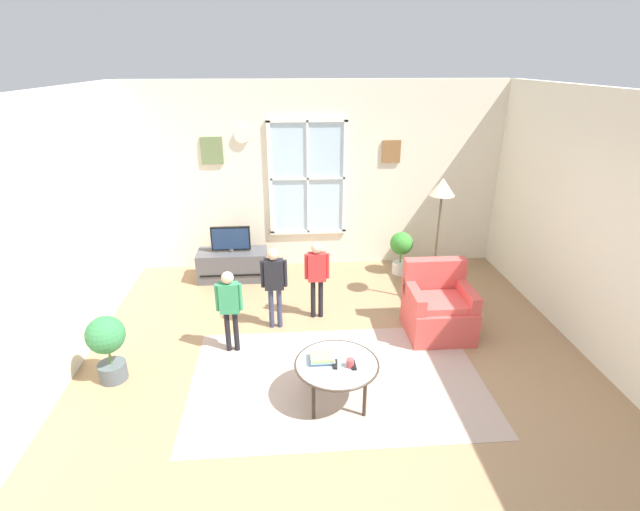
{
  "coord_description": "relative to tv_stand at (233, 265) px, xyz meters",
  "views": [
    {
      "loc": [
        -0.52,
        -4.03,
        3.15
      ],
      "look_at": [
        -0.16,
        0.67,
        1.15
      ],
      "focal_mm": 26.36,
      "sensor_mm": 36.0,
      "label": 1
    }
  ],
  "objects": [
    {
      "name": "side_wall_right",
      "position": [
        4.26,
        -2.59,
        1.21
      ],
      "size": [
        0.12,
        6.17,
        2.87
      ],
      "color": "silver",
      "rests_on": "ground_plane"
    },
    {
      "name": "remote_near_books",
      "position": [
        1.43,
        -2.96,
        0.22
      ],
      "size": [
        0.04,
        0.14,
        0.02
      ],
      "primitive_type": "cube",
      "rotation": [
        0.0,
        0.0,
        -0.0
      ],
      "color": "black",
      "rests_on": "coffee_table"
    },
    {
      "name": "tv_stand",
      "position": [
        0.0,
        0.0,
        0.0
      ],
      "size": [
        1.04,
        0.47,
        0.45
      ],
      "color": "#4C4C51",
      "rests_on": "ground_plane"
    },
    {
      "name": "floor_lamp",
      "position": [
        2.82,
        -0.97,
        1.24
      ],
      "size": [
        0.32,
        0.32,
        1.75
      ],
      "color": "black",
      "rests_on": "ground_plane"
    },
    {
      "name": "potted_plant_corner",
      "position": [
        -1.04,
        -2.39,
        0.23
      ],
      "size": [
        0.39,
        0.39,
        0.74
      ],
      "color": "#4C565B",
      "rests_on": "ground_plane"
    },
    {
      "name": "person_black_shirt",
      "position": [
        0.67,
        -1.47,
        0.44
      ],
      "size": [
        0.32,
        0.15,
        1.07
      ],
      "color": "#333851",
      "rests_on": "ground_plane"
    },
    {
      "name": "book_stack",
      "position": [
        1.14,
        -2.85,
        0.25
      ],
      "size": [
        0.25,
        0.2,
        0.07
      ],
      "color": "#877BBC",
      "rests_on": "coffee_table"
    },
    {
      "name": "back_wall",
      "position": [
        1.35,
        0.55,
        1.21
      ],
      "size": [
        5.68,
        0.17,
        2.87
      ],
      "color": "silver",
      "rests_on": "ground_plane"
    },
    {
      "name": "person_red_shirt",
      "position": [
        1.2,
        -1.25,
        0.43
      ],
      "size": [
        0.31,
        0.14,
        1.04
      ],
      "color": "black",
      "rests_on": "ground_plane"
    },
    {
      "name": "side_wall_left",
      "position": [
        -1.55,
        -2.59,
        1.21
      ],
      "size": [
        0.12,
        6.17,
        2.87
      ],
      "color": "silver",
      "rests_on": "ground_plane"
    },
    {
      "name": "armchair",
      "position": [
        2.65,
        -1.73,
        0.1
      ],
      "size": [
        0.76,
        0.74,
        0.87
      ],
      "color": "#D14C47",
      "rests_on": "ground_plane"
    },
    {
      "name": "area_rug",
      "position": [
        1.32,
        -2.59,
        -0.22
      ],
      "size": [
        3.06,
        1.94,
        0.01
      ],
      "primitive_type": "cube",
      "color": "tan",
      "rests_on": "ground_plane"
    },
    {
      "name": "remote_near_cup",
      "position": [
        1.26,
        -2.93,
        0.22
      ],
      "size": [
        0.06,
        0.14,
        0.02
      ],
      "primitive_type": "cube",
      "rotation": [
        0.0,
        0.0,
        -0.11
      ],
      "color": "black",
      "rests_on": "coffee_table"
    },
    {
      "name": "potted_plant_by_window",
      "position": [
        2.6,
        -0.01,
        0.2
      ],
      "size": [
        0.35,
        0.35,
        0.68
      ],
      "color": "silver",
      "rests_on": "ground_plane"
    },
    {
      "name": "television",
      "position": [
        0.0,
        -0.0,
        0.43
      ],
      "size": [
        0.58,
        0.08,
        0.39
      ],
      "color": "#4C4C4C",
      "rests_on": "tv_stand"
    },
    {
      "name": "cup",
      "position": [
        1.4,
        -2.96,
        0.25
      ],
      "size": [
        0.07,
        0.07,
        0.08
      ],
      "primitive_type": "cylinder",
      "color": "#BF3F3F",
      "rests_on": "coffee_table"
    },
    {
      "name": "coffee_table",
      "position": [
        1.28,
        -2.9,
        0.19
      ],
      "size": [
        0.82,
        0.82,
        0.44
      ],
      "color": "#99B2B7",
      "rests_on": "ground_plane"
    },
    {
      "name": "person_green_shirt",
      "position": [
        0.18,
        -1.95,
        0.4
      ],
      "size": [
        0.3,
        0.14,
        1.0
      ],
      "color": "black",
      "rests_on": "ground_plane"
    },
    {
      "name": "ground_plane",
      "position": [
        1.35,
        -2.59,
        -0.23
      ],
      "size": [
        6.28,
        6.77,
        0.02
      ],
      "primitive_type": "cube",
      "color": "#9E7A56"
    }
  ]
}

